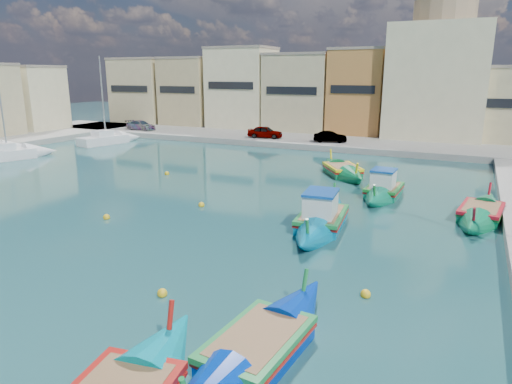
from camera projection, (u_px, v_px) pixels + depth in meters
The scene contains 13 objects.
ground at pixel (123, 241), 21.17m from camera, with size 160.00×160.00×0.00m, color #153F40.
north_quay at pixel (326, 143), 49.03m from camera, with size 80.00×8.00×0.60m, color gray.
north_townhouses at pixel (404, 96), 51.48m from camera, with size 83.20×7.87×10.19m.
church_block at pixel (439, 65), 49.79m from camera, with size 10.00×10.00×19.10m.
parked_cars at pixel (226, 130), 52.27m from camera, with size 28.43×2.07×1.30m.
luzzu_turquoise_cabin at pixel (322, 220), 23.12m from camera, with size 3.08×9.63×3.04m.
luzzu_blue_cabin at pixel (384, 191), 28.88m from camera, with size 2.11×7.83×2.75m.
luzzu_cyan_mid at pixel (481, 214), 24.40m from camera, with size 2.98×8.39×2.43m.
luzzu_green at pixel (342, 171), 34.82m from camera, with size 6.37×8.00×2.60m.
luzzu_blue_south at pixel (258, 349), 12.48m from camera, with size 2.66×8.72×2.48m.
yacht_north at pixel (116, 139), 51.02m from camera, with size 3.81×7.83×10.07m.
yacht_midnorth at pixel (22, 153), 41.83m from camera, with size 4.55×7.45×10.15m.
mooring_buoys at pixel (230, 212), 25.35m from camera, with size 18.50×22.45×0.36m.
Camera 1 is at (14.16, -15.29, 7.58)m, focal length 32.00 mm.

